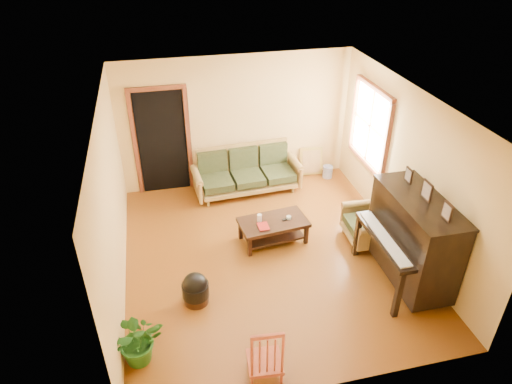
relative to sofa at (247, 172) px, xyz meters
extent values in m
plane|color=#5C2E0C|center=(-0.10, -2.02, -0.44)|extent=(5.00, 5.00, 0.00)
cube|color=black|center=(-1.55, 0.46, 0.58)|extent=(1.08, 0.16, 2.05)
cube|color=white|center=(2.11, -0.72, 1.06)|extent=(0.12, 1.36, 1.46)
cube|color=olive|center=(0.00, 0.00, 0.00)|extent=(2.11, 0.99, 0.88)
cube|color=black|center=(0.08, -1.67, -0.24)|extent=(1.18, 0.73, 0.41)
cube|color=olive|center=(1.61, -2.00, -0.04)|extent=(0.80, 0.84, 0.81)
cube|color=black|center=(1.80, -3.01, 0.26)|extent=(0.95, 1.60, 1.40)
cylinder|color=black|center=(-1.35, -2.79, -0.26)|extent=(0.44, 0.44, 0.37)
cube|color=maroon|center=(-0.69, -4.18, -0.01)|extent=(0.44, 0.48, 0.87)
cube|color=#B4993C|center=(1.45, 0.38, -0.13)|extent=(0.48, 0.14, 0.63)
cylinder|color=#334A9A|center=(1.76, 0.17, -0.31)|extent=(0.24, 0.24, 0.26)
imported|color=#225A19|center=(-2.13, -3.62, -0.09)|extent=(0.70, 0.63, 0.70)
imported|color=maroon|center=(-0.21, -1.80, -0.03)|extent=(0.17, 0.23, 0.02)
cylinder|color=white|center=(-0.14, -1.62, 0.03)|extent=(0.10, 0.10, 0.13)
cylinder|color=silver|center=(0.35, -1.67, -0.01)|extent=(0.09, 0.09, 0.05)
cube|color=black|center=(0.31, -1.68, -0.03)|extent=(0.17, 0.09, 0.02)
camera|label=1|loc=(-1.60, -7.61, 4.31)|focal=32.00mm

